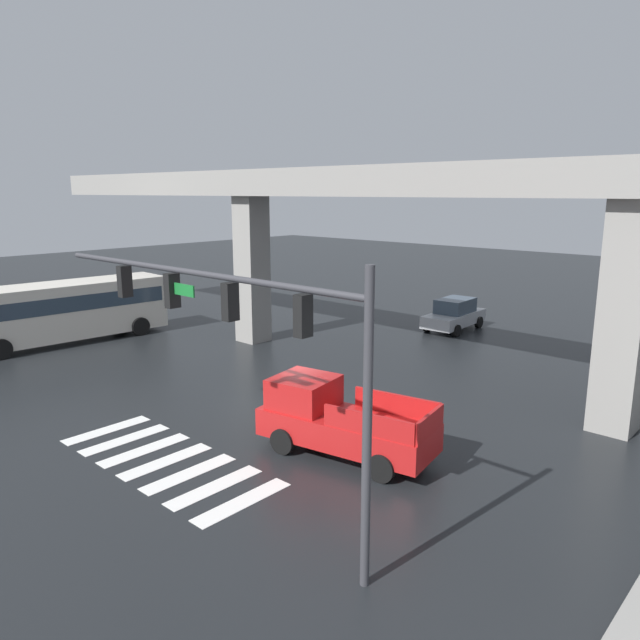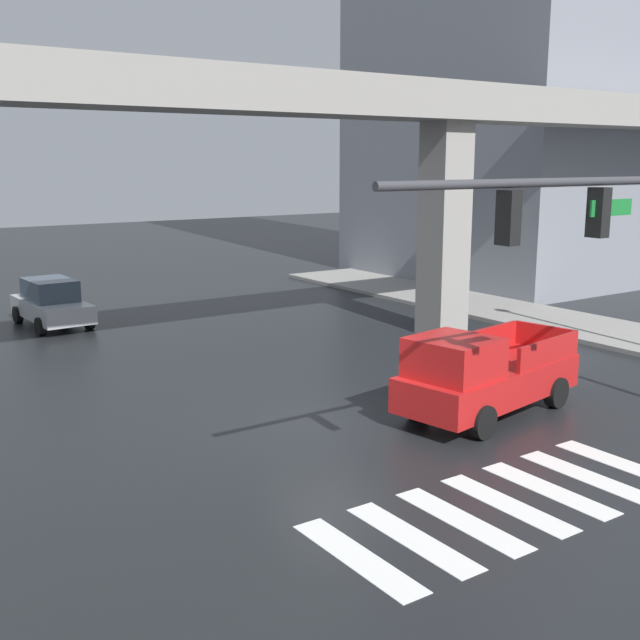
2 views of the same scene
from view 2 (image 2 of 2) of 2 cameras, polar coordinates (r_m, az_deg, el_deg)
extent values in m
plane|color=black|center=(18.09, 0.99, -7.55)|extent=(120.00, 120.00, 0.00)
cube|color=silver|center=(12.40, 2.74, -16.99)|extent=(0.55, 2.80, 0.01)
cube|color=silver|center=(13.02, 6.75, -15.58)|extent=(0.55, 2.80, 0.01)
cube|color=silver|center=(13.70, 10.34, -14.25)|extent=(0.55, 2.80, 0.01)
cube|color=silver|center=(14.43, 13.53, -13.00)|extent=(0.55, 2.80, 0.01)
cube|color=silver|center=(15.20, 16.38, -11.84)|extent=(0.55, 2.80, 0.01)
cube|color=silver|center=(16.02, 18.93, -10.78)|extent=(0.55, 2.80, 0.01)
cube|color=silver|center=(16.87, 21.21, -9.80)|extent=(0.55, 2.80, 0.01)
cube|color=gray|center=(21.94, -7.74, 16.45)|extent=(49.81, 2.22, 1.20)
cube|color=gray|center=(26.95, 9.09, 6.52)|extent=(1.30, 1.30, 7.23)
cube|color=gray|center=(28.76, 20.70, -0.91)|extent=(4.00, 36.00, 0.15)
cube|color=red|center=(18.95, 12.29, -4.45)|extent=(5.35, 2.75, 0.80)
cube|color=red|center=(17.58, 9.79, -2.74)|extent=(1.98, 2.01, 0.90)
cube|color=#3F5160|center=(17.21, 8.87, -3.02)|extent=(0.39, 1.66, 0.77)
cube|color=red|center=(19.30, 16.43, -2.22)|extent=(2.63, 0.55, 0.60)
cube|color=red|center=(20.18, 12.12, -1.41)|extent=(2.63, 0.55, 0.60)
cube|color=red|center=(20.86, 16.18, -1.19)|extent=(0.40, 1.74, 0.60)
cylinder|color=black|center=(17.34, 11.82, -7.34)|extent=(0.80, 0.41, 0.76)
cylinder|color=black|center=(18.34, 7.12, -6.12)|extent=(0.80, 0.41, 0.76)
cylinder|color=black|center=(19.93, 16.94, -5.09)|extent=(0.80, 0.41, 0.76)
cylinder|color=black|center=(20.81, 12.59, -4.16)|extent=(0.80, 0.41, 0.76)
cube|color=#A8AAAF|center=(29.95, -19.06, 0.79)|extent=(1.94, 4.37, 0.64)
cube|color=#384756|center=(29.92, -19.20, 2.13)|extent=(1.59, 2.30, 0.76)
cylinder|color=black|center=(29.04, -16.58, -0.03)|extent=(0.27, 0.65, 0.64)
cylinder|color=black|center=(28.51, -19.83, -0.45)|extent=(0.27, 0.65, 0.64)
cylinder|color=black|center=(31.51, -18.28, 0.76)|extent=(0.27, 0.65, 0.64)
cylinder|color=black|center=(31.02, -21.29, 0.38)|extent=(0.27, 0.65, 0.64)
cylinder|color=#38383D|center=(14.48, 21.31, 9.50)|extent=(10.80, 0.14, 0.14)
cube|color=black|center=(14.01, 19.75, 7.43)|extent=(0.24, 0.32, 0.84)
sphere|color=red|center=(14.00, 19.82, 8.49)|extent=(0.17, 0.17, 0.17)
cube|color=black|center=(12.30, 13.65, 7.30)|extent=(0.24, 0.32, 0.84)
sphere|color=red|center=(12.29, 13.71, 8.50)|extent=(0.17, 0.17, 0.17)
cube|color=#19722D|center=(14.28, 20.57, 7.72)|extent=(1.10, 0.04, 0.28)
camera|label=1|loc=(23.49, 56.23, 10.18)|focal=33.10mm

